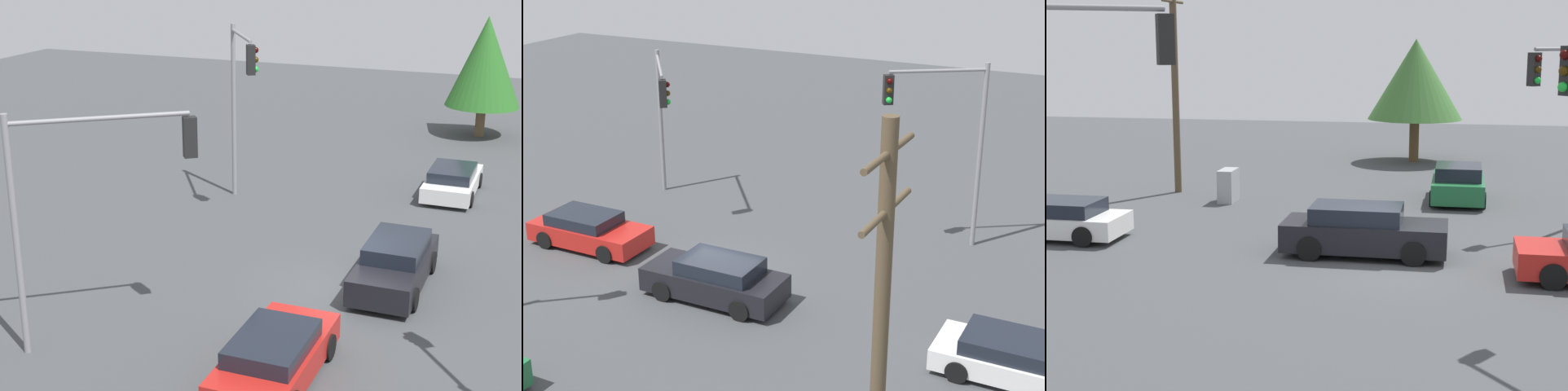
% 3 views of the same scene
% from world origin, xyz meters
% --- Properties ---
extents(ground_plane, '(80.00, 80.00, 0.00)m').
position_xyz_m(ground_plane, '(0.00, 0.00, 0.00)').
color(ground_plane, '#424447').
extents(sedan_dark, '(2.01, 4.70, 1.47)m').
position_xyz_m(sedan_dark, '(-1.27, -0.82, 0.72)').
color(sedan_dark, black).
rests_on(sedan_dark, ground_plane).
extents(sedan_white, '(2.05, 4.39, 1.23)m').
position_xyz_m(sedan_white, '(-1.53, -10.51, 0.60)').
color(sedan_white, silver).
rests_on(sedan_white, ground_plane).
extents(sedan_green, '(4.01, 2.07, 1.44)m').
position_xyz_m(sedan_green, '(-9.86, 1.84, 0.69)').
color(sedan_green, '#1E6638').
rests_on(sedan_green, ground_plane).
extents(traffic_signal_aux, '(2.31, 3.26, 6.99)m').
position_xyz_m(traffic_signal_aux, '(6.11, -6.12, 4.75)').
color(traffic_signal_aux, gray).
rests_on(traffic_signal_aux, ground_plane).
extents(utility_pole_tall, '(2.20, 0.28, 9.24)m').
position_xyz_m(utility_pole_tall, '(-9.72, -9.46, 4.90)').
color(utility_pole_tall, brown).
rests_on(utility_pole_tall, ground_plane).
extents(electrical_cabinet, '(1.15, 0.58, 1.26)m').
position_xyz_m(electrical_cabinet, '(-8.17, -6.87, 0.63)').
color(electrical_cabinet, '#9EA0A3').
rests_on(electrical_cabinet, ground_plane).
extents(tree_far, '(4.81, 4.81, 6.24)m').
position_xyz_m(tree_far, '(-20.18, -0.45, 4.19)').
color(tree_far, brown).
rests_on(tree_far, ground_plane).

